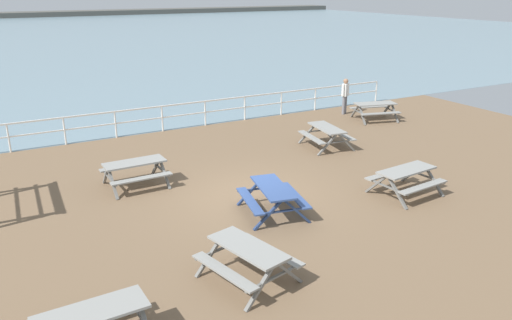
# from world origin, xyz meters

# --- Properties ---
(ground_plane) EXTENTS (30.00, 24.00, 0.20)m
(ground_plane) POSITION_xyz_m (0.00, 0.00, -0.10)
(ground_plane) COLOR brown
(sea_band) EXTENTS (142.00, 90.00, 0.01)m
(sea_band) POSITION_xyz_m (0.00, 52.75, 0.00)
(sea_band) COLOR gray
(sea_band) RESTS_ON ground
(distant_shoreline) EXTENTS (142.00, 6.00, 1.80)m
(distant_shoreline) POSITION_xyz_m (0.00, 95.75, 0.00)
(distant_shoreline) COLOR #4C4C47
(distant_shoreline) RESTS_ON ground
(seaward_railing) EXTENTS (23.07, 0.07, 1.08)m
(seaward_railing) POSITION_xyz_m (-0.00, 7.75, 0.75)
(seaward_railing) COLOR white
(seaward_railing) RESTS_ON ground
(picnic_table_near_left) EXTENTS (2.14, 1.93, 0.80)m
(picnic_table_near_left) POSITION_xyz_m (8.91, 4.91, 0.58)
(picnic_table_near_left) COLOR gray
(picnic_table_near_left) RESTS_ON ground
(picnic_table_mid_centre) EXTENTS (1.83, 1.58, 0.80)m
(picnic_table_mid_centre) POSITION_xyz_m (-2.69, 2.37, 0.58)
(picnic_table_mid_centre) COLOR gray
(picnic_table_mid_centre) RESTS_ON ground
(picnic_table_far_left) EXTENTS (1.92, 1.68, 0.80)m
(picnic_table_far_left) POSITION_xyz_m (3.93, -2.01, 0.58)
(picnic_table_far_left) COLOR gray
(picnic_table_far_left) RESTS_ON ground
(picnic_table_far_right) EXTENTS (1.75, 1.99, 0.80)m
(picnic_table_far_right) POSITION_xyz_m (4.63, 2.72, 0.58)
(picnic_table_far_right) COLOR gray
(picnic_table_far_right) RESTS_ON ground
(picnic_table_seaward) EXTENTS (1.85, 2.07, 0.80)m
(picnic_table_seaward) POSITION_xyz_m (-0.08, -1.29, 0.58)
(picnic_table_seaward) COLOR #334C84
(picnic_table_seaward) RESTS_ON ground
(picnic_table_corner) EXTENTS (1.88, 2.10, 0.80)m
(picnic_table_corner) POSITION_xyz_m (-2.13, -3.76, 0.58)
(picnic_table_corner) COLOR gray
(picnic_table_corner) RESTS_ON ground
(visitor) EXTENTS (0.48, 0.35, 1.66)m
(visitor) POSITION_xyz_m (8.44, 6.48, 0.95)
(visitor) COLOR slate
(visitor) RESTS_ON ground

